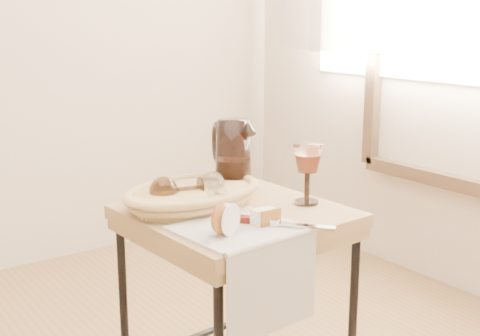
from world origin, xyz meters
TOP-DOWN VIEW (x-y plane):
  - side_table at (0.45, 0.19)m, footprint 0.54×0.54m
  - tea_towel at (0.35, 0.05)m, footprint 0.30×0.27m
  - bread_basket at (0.37, 0.28)m, footprint 0.40×0.29m
  - goblet_lying_a at (0.33, 0.30)m, footprint 0.14×0.11m
  - goblet_lying_b at (0.42, 0.26)m, footprint 0.12×0.14m
  - pitcher at (0.55, 0.35)m, footprint 0.23×0.27m
  - wine_goblet at (0.64, 0.12)m, footprint 0.09×0.09m
  - apple_half at (0.30, 0.03)m, footprint 0.09×0.07m
  - apple_wedge at (0.42, 0.03)m, footprint 0.06×0.03m
  - table_knife at (0.44, 0.00)m, footprint 0.18×0.22m

SIDE VIEW (x-z plane):
  - side_table at x=0.45m, z-range 0.00..0.66m
  - tea_towel at x=0.35m, z-range 0.66..0.67m
  - table_knife at x=0.44m, z-range 0.67..0.69m
  - apple_wedge at x=0.42m, z-range 0.67..0.71m
  - bread_basket at x=0.37m, z-range 0.66..0.72m
  - apple_half at x=0.30m, z-range 0.67..0.75m
  - goblet_lying_b at x=0.42m, z-range 0.68..0.75m
  - goblet_lying_a at x=0.33m, z-range 0.68..0.76m
  - wine_goblet at x=0.64m, z-range 0.66..0.84m
  - pitcher at x=0.55m, z-range 0.64..0.90m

